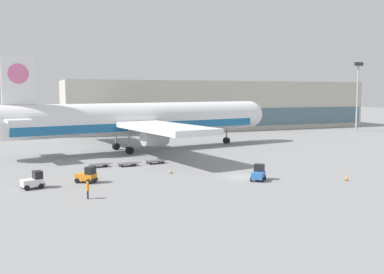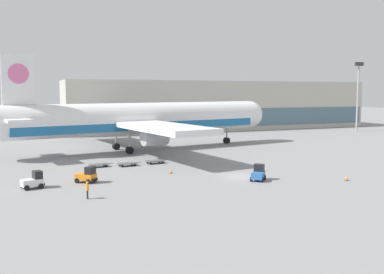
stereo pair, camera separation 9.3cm
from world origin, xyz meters
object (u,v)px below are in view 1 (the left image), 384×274
at_px(light_mast, 358,91).
at_px(baggage_dolly_lead, 99,164).
at_px(baggage_dolly_third, 155,161).
at_px(baggage_tug_foreground, 87,176).
at_px(baggage_tug_far, 259,173).
at_px(traffic_cone_far, 347,178).
at_px(baggage_dolly_second, 127,164).
at_px(ground_crew_near, 88,189).
at_px(airplane_main, 139,120).
at_px(baggage_tug_mid, 34,181).
at_px(traffic_cone_near, 171,171).

xyz_separation_m(light_mast, baggage_dolly_lead, (-76.55, -30.81, -10.93)).
bearing_deg(baggage_dolly_third, baggage_tug_foreground, -144.86).
distance_m(baggage_tug_far, traffic_cone_far, 11.06).
relative_size(baggage_dolly_third, traffic_cone_far, 4.82).
xyz_separation_m(baggage_tug_foreground, baggage_dolly_lead, (3.10, 10.34, -0.49)).
bearing_deg(light_mast, baggage_dolly_third, -155.53).
bearing_deg(baggage_dolly_third, baggage_dolly_second, -177.87).
bearing_deg(ground_crew_near, airplane_main, -29.20).
xyz_separation_m(light_mast, baggage_dolly_second, (-72.42, -31.54, -10.93)).
relative_size(baggage_tug_mid, traffic_cone_far, 3.50).
bearing_deg(baggage_tug_far, baggage_tug_mid, 118.62).
height_order(baggage_dolly_lead, traffic_cone_far, traffic_cone_far).
relative_size(light_mast, baggage_dolly_third, 5.09).
bearing_deg(baggage_dolly_second, light_mast, 17.62).
bearing_deg(baggage_tug_far, baggage_dolly_second, 79.54).
bearing_deg(traffic_cone_near, ground_crew_near, -141.54).
distance_m(light_mast, ground_crew_near, 95.16).
bearing_deg(baggage_dolly_second, airplane_main, 63.56).
bearing_deg(traffic_cone_near, baggage_tug_foreground, -170.95).
bearing_deg(airplane_main, baggage_tug_far, -88.00).
bearing_deg(airplane_main, baggage_dolly_third, -105.74).
relative_size(light_mast, ground_crew_near, 10.34).
height_order(baggage_tug_foreground, ground_crew_near, baggage_tug_foreground).
bearing_deg(baggage_tug_far, baggage_dolly_third, 67.51).
distance_m(traffic_cone_near, traffic_cone_far, 22.79).
bearing_deg(baggage_dolly_lead, traffic_cone_far, -43.63).
bearing_deg(ground_crew_near, traffic_cone_far, -101.06).
height_order(baggage_tug_far, ground_crew_near, baggage_tug_far).
distance_m(airplane_main, ground_crew_near, 36.89).
xyz_separation_m(baggage_tug_foreground, baggage_dolly_third, (11.76, 10.24, -0.49)).
relative_size(airplane_main, traffic_cone_far, 73.86).
xyz_separation_m(baggage_dolly_lead, baggage_dolly_third, (8.66, -0.09, 0.00)).
bearing_deg(traffic_cone_near, baggage_dolly_second, 118.89).
bearing_deg(baggage_dolly_third, traffic_cone_near, -97.58).
bearing_deg(traffic_cone_near, traffic_cone_far, -33.76).
bearing_deg(baggage_dolly_lead, baggage_dolly_second, -15.97).
bearing_deg(airplane_main, light_mast, 2.83).
relative_size(baggage_dolly_second, traffic_cone_near, 6.71).
height_order(ground_crew_near, traffic_cone_far, ground_crew_near).
xyz_separation_m(baggage_tug_mid, traffic_cone_near, (17.71, 2.75, -0.60)).
bearing_deg(light_mast, baggage_tug_far, -141.20).
relative_size(light_mast, traffic_cone_far, 24.52).
height_order(baggage_tug_far, baggage_dolly_second, baggage_tug_far).
height_order(baggage_tug_mid, traffic_cone_near, baggage_tug_mid).
bearing_deg(traffic_cone_far, traffic_cone_near, 146.24).
bearing_deg(traffic_cone_far, baggage_dolly_second, 138.67).
distance_m(baggage_dolly_lead, ground_crew_near, 18.99).
distance_m(light_mast, baggage_dolly_lead, 83.24).
bearing_deg(baggage_tug_far, airplane_main, 53.16).
relative_size(baggage_tug_foreground, baggage_tug_far, 1.00).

